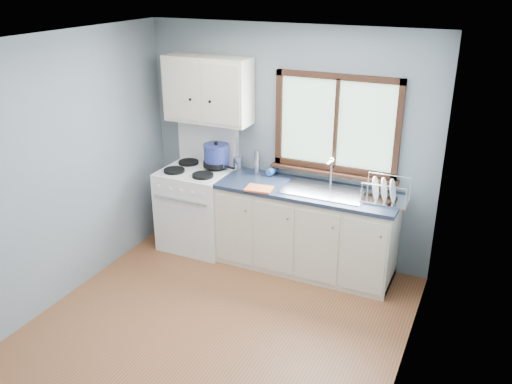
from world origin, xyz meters
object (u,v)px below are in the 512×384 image
at_px(sink, 324,197).
at_px(dish_rack, 385,195).
at_px(thermos, 257,162).
at_px(stockpot, 216,155).
at_px(skillet, 215,164).
at_px(gas_range, 197,206).
at_px(base_cabinets, 306,233).
at_px(utensil_crock, 239,163).

relative_size(sink, dish_rack, 1.89).
relative_size(thermos, dish_rack, 0.62).
bearing_deg(stockpot, skillet, -98.73).
height_order(skillet, dish_rack, dish_rack).
xyz_separation_m(gas_range, thermos, (0.66, 0.17, 0.56)).
height_order(stockpot, dish_rack, stockpot).
relative_size(base_cabinets, utensil_crock, 4.99).
xyz_separation_m(sink, skillet, (-1.30, 0.10, 0.13)).
distance_m(stockpot, dish_rack, 1.90).
bearing_deg(gas_range, skillet, 34.10).
bearing_deg(sink, gas_range, -179.29).
relative_size(base_cabinets, thermos, 6.76).
bearing_deg(base_cabinets, thermos, 166.31).
relative_size(utensil_crock, dish_rack, 0.84).
bearing_deg(stockpot, gas_range, -142.32).
bearing_deg(stockpot, dish_rack, -2.98).
distance_m(sink, dish_rack, 0.61).
bearing_deg(gas_range, sink, 0.71).
bearing_deg(base_cabinets, skillet, 174.68).
relative_size(base_cabinets, skillet, 4.32).
height_order(skillet, stockpot, stockpot).
relative_size(utensil_crock, thermos, 1.36).
bearing_deg(dish_rack, base_cabinets, -179.94).
height_order(gas_range, skillet, gas_range).
bearing_deg(dish_rack, sink, -179.34).
distance_m(gas_range, utensil_crock, 0.69).
bearing_deg(thermos, base_cabinets, -13.69).
bearing_deg(gas_range, thermos, 14.76).
height_order(base_cabinets, thermos, thermos).
xyz_separation_m(gas_range, skillet, (0.18, 0.12, 0.49)).
bearing_deg(thermos, utensil_crock, 169.28).
xyz_separation_m(stockpot, thermos, (0.48, 0.03, -0.03)).
relative_size(gas_range, dish_rack, 3.07).
distance_m(gas_range, base_cabinets, 1.31).
distance_m(sink, stockpot, 1.33).
bearing_deg(skillet, thermos, 17.12).
bearing_deg(dish_rack, stockpot, 175.20).
distance_m(skillet, utensil_crock, 0.26).
xyz_separation_m(base_cabinets, stockpot, (-1.12, 0.12, 0.68)).
relative_size(stockpot, thermos, 1.36).
distance_m(sink, skillet, 1.31).
height_order(base_cabinets, sink, sink).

